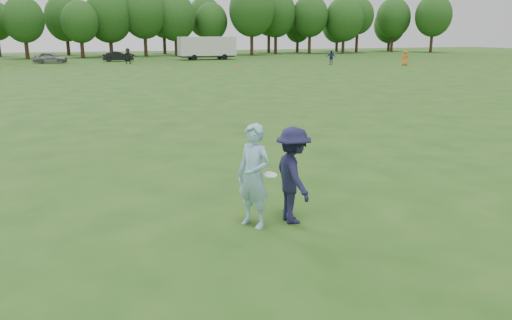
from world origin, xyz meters
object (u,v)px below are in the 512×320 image
Objects in this scene: player_far_d at (128,56)px; car_e at (50,58)px; player_far_b at (331,58)px; defender at (293,175)px; field_cone at (239,65)px; cargo_trailer at (207,47)px; thrower at (254,176)px; player_far_c at (405,58)px; car_f at (118,56)px.

car_e is (-9.02, 4.98, -0.27)m from player_far_d.
car_e is at bearing -163.51° from player_far_b.
car_e is (-31.57, 15.34, -0.17)m from player_far_b.
defender reaches higher than player_far_b.
defender reaches higher than field_cone.
player_far_b is 19.85m from cargo_trailer.
cargo_trailer is at bearing 165.32° from player_far_b.
thrower is 0.83m from defender.
cargo_trailer is at bearing 88.46° from field_cone.
player_far_c is at bearing -26.69° from player_far_d.
player_far_c is 0.90× the size of player_far_d.
player_far_b reaches higher than field_cone.
thrower reaches higher than field_cone.
cargo_trailer is at bearing 27.17° from player_far_d.
field_cone is 0.03× the size of cargo_trailer.
player_far_c is 0.43× the size of car_e.
car_f is at bearing 0.96° from defender.
field_cone is (11.37, -8.82, -0.82)m from player_far_d.
thrower is 60.43m from car_e.
cargo_trailer reaches higher than field_cone.
player_far_b is at bearing -7.82° from field_cone.
player_far_b is 8.61m from player_far_c.
thrower is 0.23× the size of cargo_trailer.
cargo_trailer is (11.78, 6.29, 0.81)m from player_far_d.
thrower is at bearing -108.44° from field_cone.
player_far_c is at bearing 109.40° from thrower.
defender is 1.14× the size of player_far_b.
field_cone is 15.20m from cargo_trailer.
player_far_b is 0.19× the size of cargo_trailer.
defender is at bearing 176.41° from car_f.
car_f is (-0.61, 6.23, -0.30)m from player_far_d.
car_f is (8.40, 1.25, -0.03)m from car_e.
field_cone is at bearing -38.72° from player_far_d.
thrower is 63.55m from cargo_trailer.
car_e is (-5.74, 60.29, -0.29)m from defender.
thrower is at bearing -104.47° from cargo_trailer.
thrower is 1.20× the size of player_far_c.
defender is at bearing -77.48° from player_far_b.
thrower is at bearing -168.68° from car_e.
field_cone is at bearing -117.45° from car_e.
car_f is (2.66, 61.54, -0.33)m from defender.
player_far_c is at bearing -125.17° from car_f.
thrower is 6.96× the size of field_cone.
cargo_trailer is at bearing 134.95° from thrower.
defender reaches higher than car_f.
player_far_b is at bearing -25.59° from player_far_d.
field_cone is at bearing -142.59° from car_f.
field_cone is (11.98, -15.06, -0.52)m from car_f.
defender is at bearing -167.91° from car_e.
cargo_trailer is (15.05, 61.59, 0.79)m from defender.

